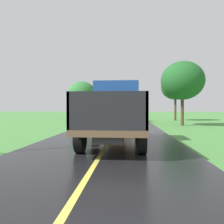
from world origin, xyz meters
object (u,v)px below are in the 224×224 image
object	(u,v)px
banana_truck_far	(121,109)
roadside_tree_near_left	(82,94)
roadside_tree_mid_right	(182,81)
roadside_tree_far_left	(175,87)
banana_truck_near	(115,111)

from	to	relation	value
banana_truck_far	roadside_tree_near_left	distance (m)	7.21
banana_truck_far	roadside_tree_mid_right	world-z (taller)	roadside_tree_mid_right
roadside_tree_near_left	roadside_tree_mid_right	distance (m)	14.15
roadside_tree_near_left	roadside_tree_far_left	distance (m)	12.38
roadside_tree_near_left	roadside_tree_mid_right	world-z (taller)	roadside_tree_mid_right
banana_truck_far	roadside_tree_far_left	size ratio (longest dim) A/B	0.96
roadside_tree_mid_right	banana_truck_near	bearing A→B (deg)	-117.31
banana_truck_far	roadside_tree_mid_right	size ratio (longest dim) A/B	0.98
banana_truck_far	banana_truck_near	bearing A→B (deg)	-89.12
roadside_tree_near_left	roadside_tree_far_left	bearing A→B (deg)	-0.76
banana_truck_near	roadside_tree_far_left	size ratio (longest dim) A/B	0.96
roadside_tree_mid_right	roadside_tree_far_left	bearing A→B (deg)	82.41
banana_truck_near	roadside_tree_near_left	bearing A→B (deg)	106.47
banana_truck_near	banana_truck_far	xyz separation A→B (m)	(-0.23, 15.08, -0.00)
banana_truck_far	roadside_tree_near_left	bearing A→B (deg)	142.42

